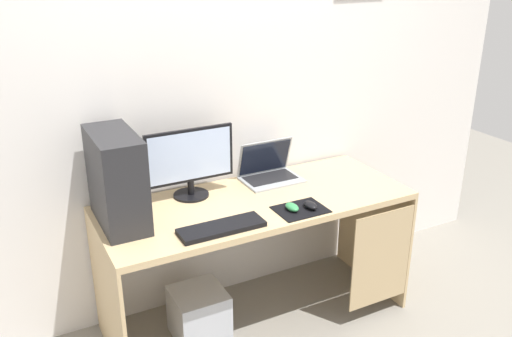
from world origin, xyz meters
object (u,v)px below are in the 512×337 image
Objects in this scene: pc_tower at (117,179)px; subwoofer at (199,314)px; mouse_left at (292,207)px; mouse_right at (310,205)px; laptop at (269,172)px; keyboard at (222,228)px; monitor at (190,162)px.

pc_tower reaches higher than subwoofer.
pc_tower is 0.92m from subwoofer.
mouse_left is 0.81m from subwoofer.
mouse_right is (0.90, -0.31, -0.21)m from pc_tower.
mouse_right is 0.87m from subwoofer.
pc_tower reaches higher than laptop.
laptop is 3.47× the size of mouse_left.
mouse_left is at bearing 2.83° from keyboard.
pc_tower is 4.78× the size of mouse_left.
keyboard reaches higher than subwoofer.
monitor is 5.07× the size of mouse_right.
monitor is 1.16× the size of keyboard.
mouse_left is at bearing -103.19° from laptop.
keyboard is 0.50m from mouse_right.
monitor reaches higher than laptop.
keyboard is at bearing -77.27° from subwoofer.
pc_tower is 0.94m from laptop.
pc_tower is at bearing -163.79° from monitor.
mouse_left is (0.81, -0.28, -0.21)m from pc_tower.
monitor reaches higher than subwoofer.
subwoofer is (-0.46, 0.21, -0.64)m from mouse_left.
mouse_left is 0.10m from mouse_right.
pc_tower is 1.38× the size of laptop.
laptop is 0.45m from mouse_right.
pc_tower is at bearing 167.79° from subwoofer.
mouse_right is at bearing -0.57° from keyboard.
mouse_right is (-0.00, -0.45, -0.02)m from laptop.
monitor is at bearing 133.94° from mouse_left.
mouse_left and mouse_right have the same top height.
laptop reaches higher than mouse_left.
monitor is 1.72× the size of subwoofer.
laptop is (0.91, 0.14, -0.18)m from pc_tower.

